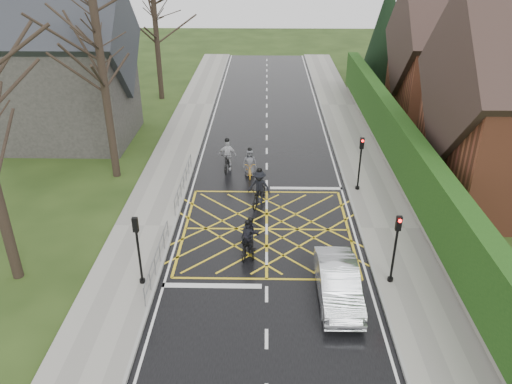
{
  "coord_description": "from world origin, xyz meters",
  "views": [
    {
      "loc": [
        -0.11,
        -20.93,
        12.82
      ],
      "look_at": [
        -0.55,
        1.46,
        1.3
      ],
      "focal_mm": 35.0,
      "sensor_mm": 36.0,
      "label": 1
    }
  ],
  "objects_px": {
    "cyclist_back": "(251,240)",
    "car": "(338,283)",
    "cyclist_rear": "(248,243)",
    "cyclist_mid": "(259,191)",
    "cyclist_front": "(227,158)",
    "cyclist_lead": "(250,166)"
  },
  "relations": [
    {
      "from": "cyclist_back",
      "to": "car",
      "type": "bearing_deg",
      "value": -52.68
    },
    {
      "from": "cyclist_rear",
      "to": "cyclist_front",
      "type": "height_order",
      "value": "cyclist_front"
    },
    {
      "from": "cyclist_mid",
      "to": "cyclist_rear",
      "type": "bearing_deg",
      "value": -79.91
    },
    {
      "from": "cyclist_rear",
      "to": "cyclist_mid",
      "type": "xyz_separation_m",
      "value": [
        0.46,
        4.8,
        0.2
      ]
    },
    {
      "from": "cyclist_back",
      "to": "car",
      "type": "height_order",
      "value": "cyclist_back"
    },
    {
      "from": "car",
      "to": "cyclist_front",
      "type": "bearing_deg",
      "value": 112.6
    },
    {
      "from": "car",
      "to": "cyclist_lead",
      "type": "bearing_deg",
      "value": 108.02
    },
    {
      "from": "cyclist_back",
      "to": "cyclist_lead",
      "type": "xyz_separation_m",
      "value": [
        -0.29,
        8.21,
        -0.07
      ]
    },
    {
      "from": "cyclist_back",
      "to": "car",
      "type": "distance_m",
      "value": 4.73
    },
    {
      "from": "cyclist_rear",
      "to": "cyclist_back",
      "type": "relative_size",
      "value": 0.99
    },
    {
      "from": "cyclist_back",
      "to": "cyclist_lead",
      "type": "distance_m",
      "value": 8.22
    },
    {
      "from": "cyclist_rear",
      "to": "cyclist_lead",
      "type": "relative_size",
      "value": 1.0
    },
    {
      "from": "cyclist_back",
      "to": "cyclist_front",
      "type": "bearing_deg",
      "value": 89.57
    },
    {
      "from": "car",
      "to": "cyclist_back",
      "type": "bearing_deg",
      "value": 137.71
    },
    {
      "from": "cyclist_front",
      "to": "cyclist_lead",
      "type": "xyz_separation_m",
      "value": [
        1.39,
        -0.81,
        -0.14
      ]
    },
    {
      "from": "cyclist_lead",
      "to": "cyclist_back",
      "type": "bearing_deg",
      "value": -91.98
    },
    {
      "from": "cyclist_back",
      "to": "cyclist_mid",
      "type": "distance_m",
      "value": 4.71
    },
    {
      "from": "cyclist_lead",
      "to": "car",
      "type": "distance_m",
      "value": 11.99
    },
    {
      "from": "cyclist_back",
      "to": "cyclist_front",
      "type": "distance_m",
      "value": 9.18
    },
    {
      "from": "cyclist_lead",
      "to": "cyclist_mid",
      "type": "bearing_deg",
      "value": -84.04
    },
    {
      "from": "cyclist_rear",
      "to": "cyclist_front",
      "type": "relative_size",
      "value": 0.89
    },
    {
      "from": "cyclist_back",
      "to": "cyclist_front",
      "type": "xyz_separation_m",
      "value": [
        -1.68,
        9.03,
        0.07
      ]
    }
  ]
}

